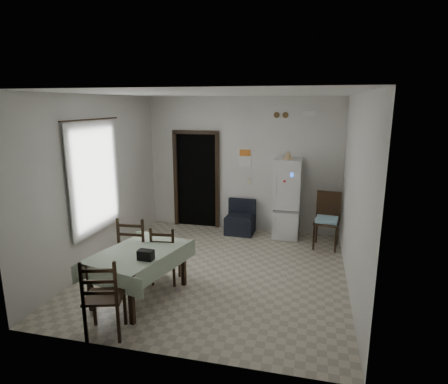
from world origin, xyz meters
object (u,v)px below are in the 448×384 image
(navy_seat, at_px, (240,217))
(dining_chair_far_left, at_px, (137,248))
(corner_chair, at_px, (327,221))
(dining_table, at_px, (140,274))
(dining_chair_near_head, at_px, (104,295))
(dining_chair_far_right, at_px, (166,254))
(fridge, at_px, (287,199))

(navy_seat, relative_size, dining_chair_far_left, 0.67)
(corner_chair, height_order, dining_table, corner_chair)
(navy_seat, bearing_deg, dining_chair_near_head, -100.26)
(corner_chair, xyz_separation_m, dining_chair_near_head, (-2.66, -3.54, -0.03))
(dining_table, bearing_deg, dining_chair_far_right, 86.54)
(dining_chair_far_right, bearing_deg, dining_chair_near_head, 76.84)
(dining_chair_far_right, bearing_deg, corner_chair, -146.83)
(dining_chair_far_left, bearing_deg, fridge, -134.90)
(corner_chair, bearing_deg, fridge, 159.22)
(dining_chair_near_head, bearing_deg, corner_chair, -143.90)
(navy_seat, distance_m, dining_chair_far_right, 2.58)
(corner_chair, bearing_deg, navy_seat, 173.86)
(fridge, relative_size, corner_chair, 1.54)
(navy_seat, relative_size, dining_table, 0.52)
(navy_seat, xyz_separation_m, dining_chair_far_right, (-0.70, -2.48, 0.10))
(dining_table, bearing_deg, fridge, 72.38)
(fridge, xyz_separation_m, dining_chair_far_left, (-2.16, -2.52, -0.30))
(fridge, relative_size, navy_seat, 2.32)
(dining_table, height_order, dining_chair_far_left, dining_chair_far_left)
(navy_seat, distance_m, dining_table, 3.16)
(fridge, height_order, dining_chair_near_head, fridge)
(dining_table, bearing_deg, dining_chair_near_head, -76.22)
(corner_chair, xyz_separation_m, dining_chair_far_right, (-2.49, -2.05, -0.08))
(corner_chair, relative_size, dining_chair_far_left, 1.01)
(navy_seat, height_order, corner_chair, corner_chair)
(corner_chair, distance_m, dining_chair_far_right, 3.23)
(fridge, relative_size, dining_chair_far_left, 1.56)
(corner_chair, xyz_separation_m, dining_table, (-2.66, -2.61, -0.18))
(corner_chair, distance_m, dining_table, 3.73)
(fridge, xyz_separation_m, navy_seat, (-0.98, -0.00, -0.47))
(navy_seat, relative_size, corner_chair, 0.66)
(navy_seat, distance_m, dining_chair_far_left, 2.78)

